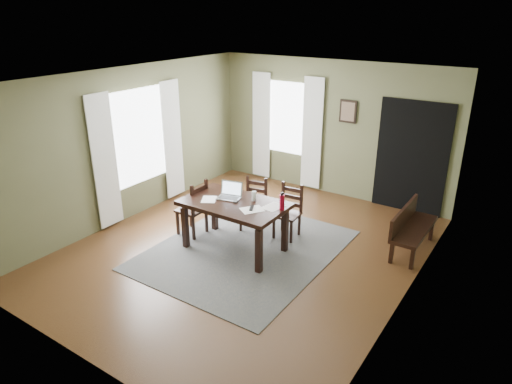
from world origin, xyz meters
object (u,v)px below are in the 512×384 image
Objects in this scene: bench at (410,225)px; dining_table at (234,208)px; chair_end at (194,209)px; chair_back_left at (254,205)px; chair_back_right at (288,212)px; laptop at (230,194)px; water_bottle at (282,202)px.

dining_table is at bearing 123.17° from bench.
dining_table is 0.90m from chair_end.
chair_back_left is 1.00× the size of chair_back_right.
dining_table is 1.80× the size of chair_back_left.
laptop is at bearing 119.27° from bench.
bench is (2.31, 1.51, -0.29)m from dining_table.
chair_end is 1.08× the size of chair_back_right.
chair_back_right is at bearing 109.52° from bench.
chair_back_right is 0.90m from water_bottle.
chair_back_left is at bearing 101.38° from dining_table.
chair_back_right reaches higher than chair_back_left.
water_bottle is (-1.56, -1.34, 0.51)m from bench.
chair_end is 1.08× the size of chair_back_left.
chair_back_left is 3.34× the size of water_bottle.
bench is 2.88m from laptop.
laptop reaches higher than bench.
bench is (2.48, 0.72, -0.01)m from chair_back_left.
laptop is at bearing 143.22° from dining_table.
water_bottle is (1.62, 0.14, 0.47)m from chair_end.
bench is at bearing 4.74° from chair_back_left.
laptop is (-0.17, 0.12, 0.16)m from dining_table.
laptop reaches higher than chair_end.
chair_end is 3.51m from bench.
dining_table is 0.80m from water_bottle.
chair_back_left is at bearing 145.94° from water_bottle.
chair_end is at bearing -144.43° from chair_back_left.
laptop is (-0.00, -0.67, 0.44)m from chair_back_left.
chair_end is 0.76× the size of bench.
water_bottle is at bearing 130.71° from bench.
dining_table is 6.02× the size of water_bottle.
chair_end is 0.82m from laptop.
water_bottle is (0.92, -0.62, 0.50)m from chair_back_left.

